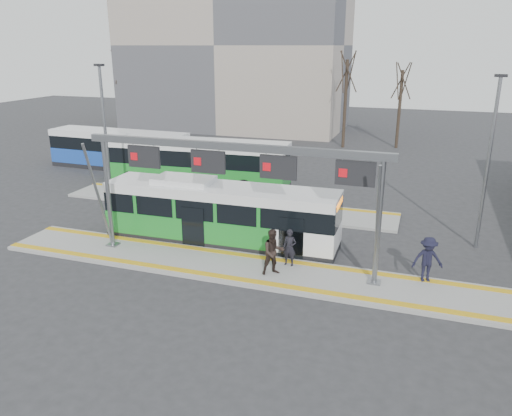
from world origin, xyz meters
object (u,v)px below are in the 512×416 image
at_px(gantry, 234,169).
at_px(passenger_a, 290,248).
at_px(passenger_b, 273,252).
at_px(passenger_c, 428,259).
at_px(hero_bus, 220,214).

bearing_deg(gantry, passenger_a, 14.13).
height_order(gantry, passenger_a, gantry).
distance_m(passenger_b, passenger_c, 6.06).
bearing_deg(hero_bus, passenger_b, -40.35).
xyz_separation_m(passenger_b, passenger_c, (5.91, 1.32, -0.03)).
relative_size(hero_bus, passenger_a, 7.06).
bearing_deg(hero_bus, passenger_a, -26.27).
relative_size(hero_bus, passenger_b, 5.87).
bearing_deg(passenger_b, passenger_c, -22.18).
bearing_deg(passenger_b, passenger_a, 34.24).
distance_m(passenger_a, passenger_b, 1.12).
bearing_deg(hero_bus, gantry, -56.23).
bearing_deg(passenger_c, passenger_a, 166.94).
xyz_separation_m(passenger_a, passenger_b, (-0.40, -1.03, 0.16)).
xyz_separation_m(hero_bus, passenger_b, (3.52, -2.88, -0.30)).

